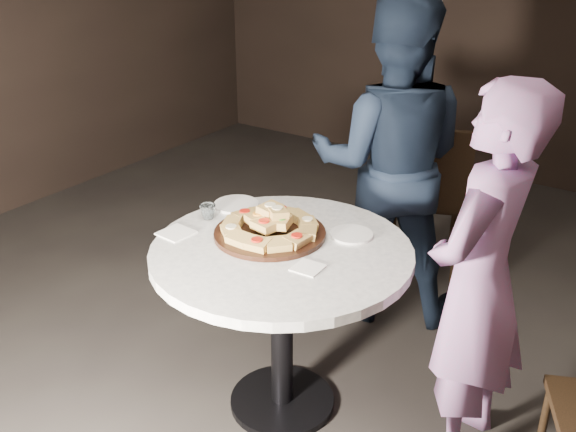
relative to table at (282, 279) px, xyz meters
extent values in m
plane|color=black|center=(-0.12, 0.11, -0.69)|extent=(7.00, 7.00, 0.00)
cylinder|color=black|center=(0.00, 0.00, -0.68)|extent=(0.64, 0.64, 0.03)
cylinder|color=black|center=(0.00, 0.00, -0.27)|extent=(0.13, 0.13, 0.78)
cylinder|color=silver|center=(0.00, 0.00, 0.14)|extent=(1.46, 1.46, 0.05)
cylinder|color=black|center=(-0.11, 0.07, 0.17)|extent=(0.53, 0.53, 0.02)
cube|color=#B08944|center=(0.06, 0.03, 0.20)|extent=(0.09, 0.11, 0.05)
cylinder|color=red|center=(0.06, 0.03, 0.22)|extent=(0.05, 0.05, 0.01)
cube|color=#B08944|center=(0.06, 0.12, 0.20)|extent=(0.12, 0.13, 0.05)
cube|color=#B08944|center=(0.01, 0.19, 0.20)|extent=(0.13, 0.13, 0.05)
cylinder|color=beige|center=(0.01, 0.19, 0.22)|extent=(0.07, 0.07, 0.01)
cube|color=#B08944|center=(-0.07, 0.23, 0.20)|extent=(0.13, 0.12, 0.05)
cube|color=#B08944|center=(-0.16, 0.23, 0.20)|extent=(0.12, 0.10, 0.05)
cylinder|color=red|center=(-0.16, 0.23, 0.22)|extent=(0.06, 0.06, 0.01)
cube|color=#B08944|center=(-0.24, 0.18, 0.20)|extent=(0.13, 0.13, 0.05)
cube|color=#B08944|center=(-0.28, 0.10, 0.20)|extent=(0.12, 0.13, 0.05)
cylinder|color=red|center=(-0.28, 0.10, 0.22)|extent=(0.06, 0.06, 0.01)
cube|color=#B08944|center=(-0.27, 0.01, 0.20)|extent=(0.12, 0.13, 0.05)
cube|color=#B08944|center=(-0.22, -0.06, 0.20)|extent=(0.13, 0.13, 0.05)
cylinder|color=beige|center=(-0.22, -0.06, 0.22)|extent=(0.07, 0.07, 0.01)
cube|color=#B08944|center=(-0.15, -0.10, 0.20)|extent=(0.11, 0.09, 0.05)
cube|color=#B08944|center=(-0.06, -0.10, 0.20)|extent=(0.12, 0.10, 0.05)
cylinder|color=red|center=(-0.06, -0.10, 0.22)|extent=(0.05, 0.05, 0.01)
cube|color=#B08944|center=(0.02, -0.05, 0.20)|extent=(0.13, 0.13, 0.05)
cube|color=#B08944|center=(-0.05, 0.08, 0.23)|extent=(0.11, 0.12, 0.04)
cylinder|color=#2D6B1E|center=(-0.05, 0.08, 0.26)|extent=(0.06, 0.06, 0.01)
cube|color=#B08944|center=(-0.12, 0.12, 0.23)|extent=(0.11, 0.13, 0.04)
cylinder|color=beige|center=(-0.12, 0.12, 0.26)|extent=(0.06, 0.06, 0.01)
cube|color=#B08944|center=(-0.16, 0.06, 0.23)|extent=(0.12, 0.13, 0.04)
cylinder|color=orange|center=(-0.16, 0.06, 0.26)|extent=(0.07, 0.07, 0.01)
cube|color=#B08944|center=(-0.10, 0.01, 0.23)|extent=(0.12, 0.10, 0.04)
cylinder|color=red|center=(-0.10, 0.01, 0.26)|extent=(0.06, 0.06, 0.01)
cube|color=#B08944|center=(-0.08, 0.09, 0.27)|extent=(0.13, 0.13, 0.04)
cylinder|color=beige|center=(-0.08, 0.09, 0.29)|extent=(0.07, 0.07, 0.01)
cube|color=#B08944|center=(-0.13, 0.10, 0.27)|extent=(0.09, 0.11, 0.04)
cylinder|color=beige|center=(-0.13, 0.10, 0.29)|extent=(0.05, 0.05, 0.01)
cylinder|color=white|center=(-0.44, 0.24, 0.17)|extent=(0.28, 0.28, 0.01)
cylinder|color=white|center=(0.19, 0.27, 0.16)|extent=(0.26, 0.26, 0.01)
imported|color=silver|center=(-0.45, 0.05, 0.19)|extent=(0.08, 0.08, 0.07)
cube|color=white|center=(-0.47, -0.16, 0.16)|extent=(0.15, 0.15, 0.01)
cube|color=white|center=(0.19, -0.09, 0.16)|extent=(0.12, 0.12, 0.01)
cube|color=black|center=(-0.01, 1.67, -0.18)|extent=(0.63, 0.63, 0.05)
cube|color=black|center=(0.09, 1.45, 0.07)|extent=(0.46, 0.23, 0.51)
cylinder|color=black|center=(0.10, 1.94, -0.44)|extent=(0.05, 0.05, 0.51)
cylinder|color=black|center=(-0.28, 1.78, -0.44)|extent=(0.05, 0.05, 0.51)
cylinder|color=black|center=(0.26, 1.56, -0.44)|extent=(0.05, 0.05, 0.51)
cylinder|color=black|center=(-0.12, 1.40, -0.44)|extent=(0.05, 0.05, 0.51)
cylinder|color=black|center=(1.12, 0.32, -0.48)|extent=(0.04, 0.04, 0.42)
imported|color=black|center=(-0.01, 1.06, 0.22)|extent=(1.09, 0.99, 1.83)
imported|color=#865F95|center=(0.79, 0.23, 0.13)|extent=(0.45, 0.64, 1.65)
camera|label=1|loc=(1.40, -2.01, 1.44)|focal=40.00mm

